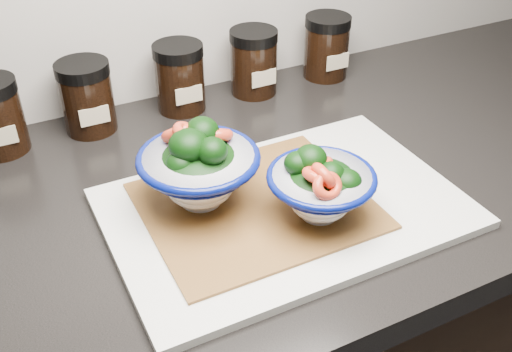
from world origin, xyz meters
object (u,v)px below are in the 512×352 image
spice_jar_c (180,77)px  spice_jar_e (326,47)px  bowl_left (199,168)px  spice_jar_b (87,97)px  cutting_board (285,208)px  spice_jar_d (254,62)px  bowl_right (321,187)px

spice_jar_c → spice_jar_e: (0.28, 0.00, 0.00)m
bowl_left → spice_jar_b: bearing=105.7°
bowl_left → spice_jar_c: (0.08, 0.27, -0.01)m
cutting_board → spice_jar_e: spice_jar_e is taller
spice_jar_b → spice_jar_e: 0.43m
bowl_left → spice_jar_b: bowl_left is taller
spice_jar_d → spice_jar_e: (0.15, 0.00, 0.00)m
spice_jar_e → spice_jar_b: bearing=180.0°
cutting_board → spice_jar_b: 0.37m
spice_jar_b → spice_jar_c: (0.15, 0.00, 0.00)m
cutting_board → spice_jar_e: size_ratio=3.98×
bowl_left → bowl_right: bowl_left is taller
cutting_board → spice_jar_c: spice_jar_c is taller
cutting_board → bowl_right: bowl_right is taller
cutting_board → spice_jar_c: bearing=93.3°
spice_jar_d → bowl_left: bearing=-128.1°
bowl_right → spice_jar_b: bearing=118.3°
bowl_left → spice_jar_e: (0.36, 0.27, -0.01)m
spice_jar_d → spice_jar_c: bearing=180.0°
bowl_left → spice_jar_b: (-0.08, 0.27, -0.01)m
spice_jar_b → spice_jar_c: size_ratio=1.00×
spice_jar_b → bowl_right: bearing=-61.7°
spice_jar_b → spice_jar_d: same height
bowl_right → bowl_left: bearing=141.9°
cutting_board → spice_jar_b: spice_jar_b is taller
spice_jar_b → spice_jar_c: 0.15m
spice_jar_e → spice_jar_d: bearing=180.0°
spice_jar_d → spice_jar_b: bearing=180.0°
spice_jar_e → bowl_left: bearing=-143.0°
spice_jar_b → spice_jar_d: size_ratio=1.00×
bowl_left → spice_jar_d: bowl_left is taller
bowl_left → spice_jar_c: bearing=74.2°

